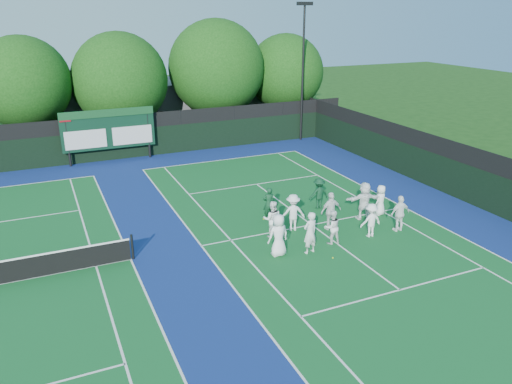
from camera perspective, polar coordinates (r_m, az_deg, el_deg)
name	(u,v)px	position (r m, az deg, el deg)	size (l,w,h in m)	color
ground	(323,233)	(23.08, 7.62, -4.68)	(120.00, 120.00, 0.00)	#173D10
court_apron	(190,248)	(21.68, -7.57, -6.38)	(34.00, 32.00, 0.01)	navy
near_court	(312,225)	(23.85, 6.37, -3.75)	(11.05, 23.85, 0.01)	#115523
back_fence	(124,139)	(35.10, -14.85, 5.87)	(34.00, 0.08, 3.00)	black
divider_fence_right	(459,174)	(28.77, 22.19, 1.93)	(0.08, 32.00, 3.00)	black
scoreboard	(108,130)	(34.37, -16.52, 6.85)	(6.00, 0.21, 3.55)	black
clubhouse	(154,106)	(43.39, -11.54, 9.65)	(18.00, 6.00, 4.00)	#56565B
light_pole_right	(303,57)	(38.44, 5.41, 15.13)	(1.20, 0.30, 10.12)	black
tree_b	(26,85)	(37.59, -24.76, 11.06)	(6.20, 6.20, 8.11)	black
tree_c	(122,82)	(38.09, -15.06, 12.00)	(6.80, 6.80, 8.23)	black
tree_d	(218,70)	(39.87, -4.36, 13.70)	(7.37, 7.37, 9.04)	black
tree_e	(287,74)	(42.33, 3.53, 13.31)	(6.19, 6.19, 7.85)	black
tennis_ball_0	(333,258)	(20.88, 8.77, -7.45)	(0.07, 0.07, 0.07)	#B2CF18
tennis_ball_1	(370,212)	(25.76, 12.86, -2.23)	(0.07, 0.07, 0.07)	#B2CF18
tennis_ball_3	(264,219)	(24.29, 0.87, -3.10)	(0.07, 0.07, 0.07)	#B2CF18
tennis_ball_4	(266,208)	(25.59, 1.17, -1.85)	(0.07, 0.07, 0.07)	#B2CF18
player_front_0	(278,235)	(20.54, 2.58, -4.96)	(0.90, 0.58, 1.83)	white
player_front_1	(310,233)	(20.85, 6.20, -4.65)	(0.67, 0.44, 1.84)	silver
player_front_2	(332,227)	(21.88, 8.69, -3.99)	(0.74, 0.58, 1.53)	white
player_front_3	(371,220)	(22.84, 12.98, -3.17)	(1.01, 0.58, 1.56)	white
player_front_4	(400,214)	(23.71, 16.12, -2.38)	(1.01, 0.42, 1.72)	white
player_back_0	(272,219)	(22.20, 1.88, -3.13)	(0.83, 0.65, 1.71)	white
player_back_1	(293,213)	(22.91, 4.24, -2.36)	(1.13, 0.65, 1.75)	white
player_back_2	(331,211)	(23.19, 8.55, -2.16)	(1.07, 0.44, 1.82)	silver
player_back_3	(364,201)	(24.62, 12.26, -0.98)	(1.74, 0.55, 1.88)	white
player_back_4	(381,200)	(25.35, 14.05, -0.91)	(0.75, 0.49, 1.54)	white
coach_left	(269,203)	(24.09, 1.46, -1.31)	(0.59, 0.39, 1.62)	#0F3A20
coach_right	(319,193)	(25.58, 7.19, -0.16)	(1.05, 0.60, 1.62)	#0E341E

